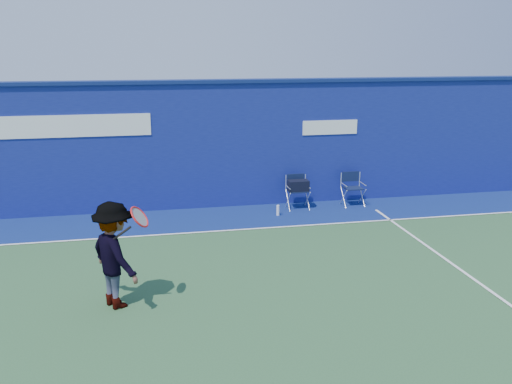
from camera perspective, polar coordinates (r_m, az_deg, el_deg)
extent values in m
plane|color=#2D5530|center=(8.66, -4.94, -11.28)|extent=(80.00, 80.00, 0.00)
cube|color=navy|center=(13.15, -7.63, 4.72)|extent=(24.00, 0.40, 3.00)
cube|color=navy|center=(12.97, -7.87, 11.43)|extent=(24.00, 0.50, 0.08)
cube|color=white|center=(13.02, -21.03, 6.43)|extent=(4.50, 0.02, 0.50)
cube|color=white|center=(13.58, 7.81, 6.75)|extent=(1.40, 0.02, 0.35)
cube|color=navy|center=(12.45, -7.05, -2.96)|extent=(24.00, 1.80, 0.01)
cube|color=white|center=(11.60, -6.72, -4.27)|extent=(24.00, 0.06, 0.01)
cube|color=#0F1939|center=(13.16, 4.43, 0.12)|extent=(0.43, 0.36, 0.03)
cube|color=silver|center=(13.31, 4.20, 1.09)|extent=(0.49, 0.02, 0.36)
cube|color=#0F1939|center=(13.30, 4.20, 1.39)|extent=(0.43, 0.02, 0.25)
cube|color=black|center=(13.10, 4.47, 0.65)|extent=(0.49, 0.29, 0.27)
cube|color=#0F1939|center=(13.59, 10.19, 0.40)|extent=(0.43, 0.36, 0.03)
cube|color=silver|center=(13.74, 9.91, 1.34)|extent=(0.49, 0.02, 0.36)
cube|color=#0F1939|center=(13.72, 9.92, 1.63)|extent=(0.43, 0.02, 0.25)
cylinder|color=white|center=(12.67, 2.33, -1.95)|extent=(0.07, 0.07, 0.25)
imported|color=#EA4738|center=(8.41, -14.67, -6.44)|extent=(1.08, 1.22, 1.64)
torus|color=red|center=(8.08, -12.17, -2.58)|extent=(0.35, 0.43, 0.31)
cylinder|color=gray|center=(8.08, -12.17, -2.58)|extent=(0.28, 0.36, 0.25)
cylinder|color=black|center=(8.07, -13.93, -4.23)|extent=(0.29, 0.13, 0.23)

